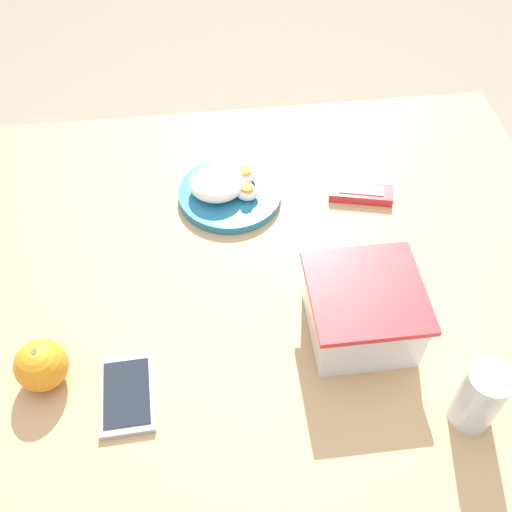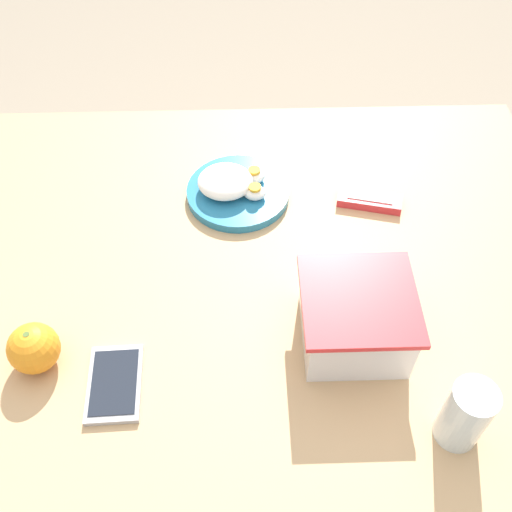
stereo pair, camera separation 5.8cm
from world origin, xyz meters
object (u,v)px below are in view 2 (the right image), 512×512
food_container (355,321)px  orange_fruit (34,348)px  drinking_glass (465,415)px  candy_bar (369,200)px  cell_phone (115,383)px  rice_plate (235,188)px

food_container → orange_fruit: food_container is taller
food_container → orange_fruit: bearing=3.4°
drinking_glass → candy_bar: bearing=-83.4°
orange_fruit → cell_phone: orange_fruit is taller
candy_bar → cell_phone: candy_bar is taller
orange_fruit → cell_phone: size_ratio=0.61×
food_container → rice_plate: 0.38m
rice_plate → cell_phone: bearing=65.4°
food_container → cell_phone: 0.38m
cell_phone → candy_bar: bearing=-139.9°
rice_plate → drinking_glass: (-0.31, 0.49, 0.04)m
candy_bar → food_container: bearing=76.1°
orange_fruit → drinking_glass: drinking_glass is taller
rice_plate → candy_bar: size_ratio=1.55×
cell_phone → drinking_glass: 0.51m
candy_bar → drinking_glass: 0.47m
rice_plate → drinking_glass: 0.58m
candy_bar → drinking_glass: size_ratio=1.09×
food_container → drinking_glass: drinking_glass is taller
food_container → cell_phone: (0.37, 0.07, -0.04)m
orange_fruit → cell_phone: (-0.12, 0.04, -0.03)m
food_container → candy_bar: food_container is taller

